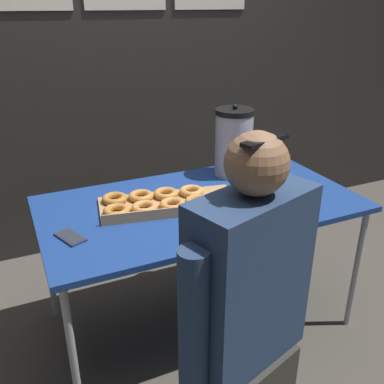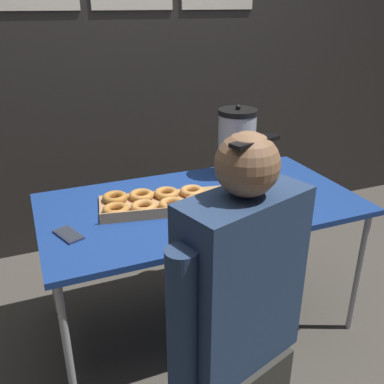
% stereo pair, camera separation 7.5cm
% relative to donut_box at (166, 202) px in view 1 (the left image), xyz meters
% --- Properties ---
extents(ground_plane, '(12.00, 12.00, 0.00)m').
position_rel_donut_box_xyz_m(ground_plane, '(0.17, -0.02, -0.76)').
color(ground_plane, '#4C473F').
extents(back_wall, '(6.00, 0.11, 2.42)m').
position_rel_donut_box_xyz_m(back_wall, '(0.17, 1.13, 0.46)').
color(back_wall, '#282623').
rests_on(back_wall, ground).
extents(folding_table, '(1.56, 0.83, 0.74)m').
position_rel_donut_box_xyz_m(folding_table, '(0.17, -0.02, -0.06)').
color(folding_table, navy).
rests_on(folding_table, ground).
extents(donut_box, '(0.71, 0.40, 0.05)m').
position_rel_donut_box_xyz_m(donut_box, '(0.00, 0.00, 0.00)').
color(donut_box, tan).
rests_on(donut_box, folding_table).
extents(coffee_urn, '(0.21, 0.24, 0.40)m').
position_rel_donut_box_xyz_m(coffee_urn, '(0.50, 0.24, 0.17)').
color(coffee_urn, '#B7B7BC').
rests_on(coffee_urn, folding_table).
extents(cell_phone, '(0.12, 0.16, 0.01)m').
position_rel_donut_box_xyz_m(cell_phone, '(-0.48, -0.12, -0.02)').
color(cell_phone, '#2D334C').
rests_on(cell_phone, folding_table).
extents(person_seated, '(0.57, 0.34, 1.30)m').
position_rel_donut_box_xyz_m(person_seated, '(0.00, -0.75, -0.14)').
color(person_seated, '#33332D').
rests_on(person_seated, ground).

